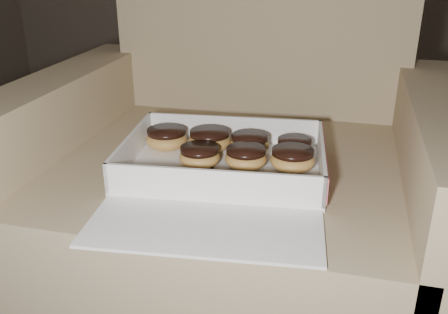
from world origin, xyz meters
TOP-DOWN VIEW (x-y plane):
  - armchair at (-0.26, 0.48)m, footprint 0.88×0.75m
  - bakery_box at (-0.25, 0.31)m, footprint 0.40×0.46m
  - donut_a at (-0.30, 0.42)m, footprint 0.09×0.09m
  - donut_b at (-0.30, 0.34)m, footprint 0.08×0.08m
  - donut_c at (-0.22, 0.43)m, footprint 0.08×0.08m
  - donut_d at (-0.22, 0.36)m, footprint 0.08×0.08m
  - donut_e at (-0.13, 0.37)m, footprint 0.08×0.08m
  - donut_f at (-0.39, 0.41)m, footprint 0.08×0.08m
  - donut_g at (-0.13, 0.44)m, footprint 0.07×0.07m
  - crumb_a at (-0.17, 0.28)m, footprint 0.01×0.01m
  - crumb_b at (-0.27, 0.34)m, footprint 0.01×0.01m
  - crumb_c at (-0.11, 0.32)m, footprint 0.01×0.01m
  - crumb_d at (-0.20, 0.26)m, footprint 0.01×0.01m

SIDE VIEW (x-z plane):
  - armchair at x=-0.26m, z-range -0.17..0.75m
  - crumb_a at x=-0.17m, z-range 0.42..0.43m
  - crumb_b at x=-0.27m, z-range 0.42..0.43m
  - crumb_c at x=-0.11m, z-range 0.42..0.43m
  - crumb_d at x=-0.20m, z-range 0.42..0.43m
  - bakery_box at x=-0.25m, z-range 0.39..0.46m
  - donut_g at x=-0.13m, z-range 0.42..0.46m
  - donut_b at x=-0.30m, z-range 0.42..0.46m
  - donut_d at x=-0.22m, z-range 0.42..0.46m
  - donut_c at x=-0.22m, z-range 0.42..0.46m
  - donut_e at x=-0.13m, z-range 0.42..0.46m
  - donut_f at x=-0.39m, z-range 0.42..0.46m
  - donut_a at x=-0.30m, z-range 0.42..0.47m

